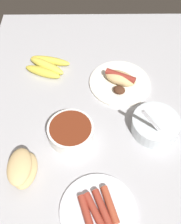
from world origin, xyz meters
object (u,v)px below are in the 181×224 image
Objects in this scene: bowl_coleslaw at (155,124)px; plate_hotdog_assembled at (120,81)px; plate_sausages at (98,210)px; bowl_chili at (71,131)px; banana_bunch at (47,66)px; bread_stack at (22,168)px.

plate_hotdog_assembled is (-20.57, -10.16, -1.11)cm from bowl_coleslaw.
bowl_coleslaw is (-27.14, 19.64, 1.92)cm from plate_sausages.
plate_hotdog_assembled reaches higher than bowl_chili.
bowl_chili is (2.35, -27.98, -0.04)cm from bowl_coleslaw.
plate_hotdog_assembled is (-22.92, 17.82, -1.07)cm from bowl_chili.
banana_bunch is at bearing -106.22° from plate_hotdog_assembled.
banana_bunch is 1.46× the size of bread_stack.
plate_hotdog_assembled is at bearing 73.78° from banana_bunch.
bowl_coleslaw is 1.25× the size of bread_stack.
bread_stack is (13.24, -13.75, 0.79)cm from bowl_chili.
plate_sausages is at bearing -11.23° from plate_hotdog_assembled.
bowl_chili is 1.20× the size of bread_stack.
bowl_coleslaw reaches higher than bowl_chili.
plate_hotdog_assembled is at bearing 168.77° from plate_sausages.
bread_stack reaches higher than plate_sausages.
bread_stack is (-11.55, -22.09, 2.67)cm from plate_sausages.
bowl_coleslaw is 48.32cm from banana_bunch.
bread_stack is (15.59, -41.73, 0.75)cm from bowl_coleslaw.
bread_stack is at bearing -46.08° from bowl_chili.
plate_sausages is 1.43× the size of bowl_chili.
plate_sausages is 1.17× the size of banana_bunch.
bread_stack is at bearing -41.12° from plate_hotdog_assembled.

